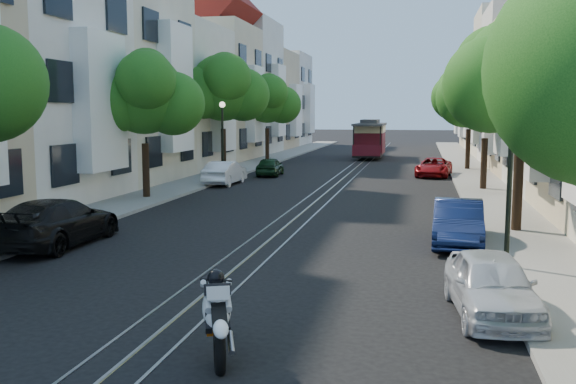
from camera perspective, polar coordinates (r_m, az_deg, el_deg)
The scene contains 25 objects.
ground at distance 39.83m, azimuth 5.53°, elevation 1.72°, with size 200.00×200.00×0.00m, color black.
sidewalk_east at distance 39.70m, azimuth 15.99°, elevation 1.55°, with size 2.50×80.00×0.12m, color gray.
sidewalk_west at distance 41.24m, azimuth -4.54°, elevation 2.00°, with size 2.50×80.00×0.12m, color gray.
rail_left at distance 39.89m, azimuth 4.75°, elevation 1.75°, with size 0.06×80.00×0.02m, color gray.
rail_slot at distance 39.83m, azimuth 5.53°, elevation 1.74°, with size 0.06×80.00×0.02m, color gray.
rail_right at distance 39.77m, azimuth 6.32°, elevation 1.72°, with size 0.06×80.00×0.02m, color gray.
lane_line at distance 39.83m, azimuth 5.53°, elevation 1.73°, with size 0.08×80.00×0.01m, color tan.
townhouses_east at distance 40.09m, azimuth 22.93°, elevation 8.65°, with size 7.75×72.00×12.00m.
townhouses_west at distance 42.55m, azimuth -10.69°, elevation 8.82°, with size 7.75×72.00×11.76m.
tree_e_b at distance 20.64m, azimuth 20.32°, elevation 9.52°, with size 4.93×4.08×6.68m.
tree_e_c at distance 31.55m, azimuth 17.35°, elevation 8.40°, with size 4.84×3.99×6.52m.
tree_e_d at distance 42.52m, azimuth 15.94°, elevation 8.39°, with size 5.01×4.16×6.85m.
tree_w_b at distance 27.86m, azimuth -12.59°, elevation 8.35°, with size 4.72×3.87×6.27m.
tree_w_c at distance 38.18m, azimuth -5.74°, elevation 9.11°, with size 5.13×4.28×7.09m.
tree_w_d at distance 48.77m, azimuth -1.81°, elevation 8.14°, with size 4.84×3.99×6.52m.
lamp_east at distance 15.58m, azimuth 19.20°, elevation 3.54°, with size 0.32×0.32×4.16m.
lamp_west at distance 35.07m, azimuth -5.84°, elevation 5.65°, with size 0.32×0.32×4.16m.
sportbike_rider at distance 9.92m, azimuth -6.34°, elevation -10.36°, with size 0.83×1.94×1.40m.
cable_car at distance 52.62m, azimuth 7.30°, elevation 4.84°, with size 2.37×7.45×2.86m.
parked_car_e_near at distance 12.36m, azimuth 17.63°, elevation -7.85°, with size 1.39×3.45×1.18m, color silver.
parked_car_e_mid at distance 18.61m, azimuth 14.88°, elevation -2.66°, with size 1.33×3.81×1.26m, color #0D1943.
parked_car_e_far at distance 38.10m, azimuth 12.83°, elevation 2.16°, with size 1.82×3.94×1.09m, color maroon.
parked_car_w_near at distance 18.97m, azimuth -19.87°, elevation -2.53°, with size 1.88×4.63×1.34m, color black.
parked_car_w_mid at distance 33.20m, azimuth -5.63°, elevation 1.71°, with size 1.29×3.69×1.22m, color white.
parked_car_w_far at distance 37.69m, azimuth -1.61°, elevation 2.29°, with size 1.29×3.21×1.10m, color #14341A.
Camera 1 is at (4.29, -11.42, 3.70)m, focal length 40.00 mm.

